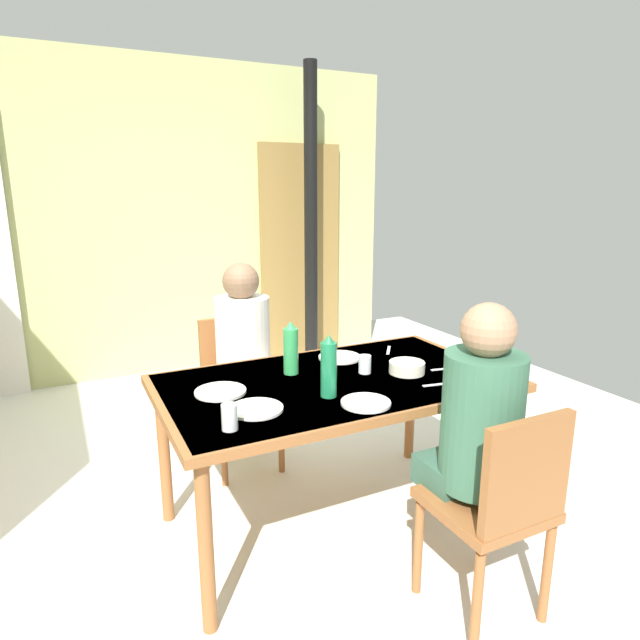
{
  "coord_description": "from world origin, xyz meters",
  "views": [
    {
      "loc": [
        -0.67,
        -2.34,
        1.62
      ],
      "look_at": [
        0.44,
        -0.09,
        1.0
      ],
      "focal_mm": 30.43,
      "sensor_mm": 36.0,
      "label": 1
    }
  ],
  "objects_px": {
    "chair_near_diner": "(500,503)",
    "person_far_diner": "(244,342)",
    "dining_table": "(334,393)",
    "water_bottle_green_near": "(329,368)",
    "serving_bowl_center": "(407,367)",
    "chair_far_diner": "(238,382)",
    "person_near_diner": "(479,417)",
    "water_bottle_green_far": "(291,349)"
  },
  "relations": [
    {
      "from": "chair_near_diner",
      "to": "person_far_diner",
      "type": "height_order",
      "value": "person_far_diner"
    },
    {
      "from": "dining_table",
      "to": "person_far_diner",
      "type": "height_order",
      "value": "person_far_diner"
    },
    {
      "from": "water_bottle_green_near",
      "to": "serving_bowl_center",
      "type": "relative_size",
      "value": 1.6
    },
    {
      "from": "dining_table",
      "to": "chair_near_diner",
      "type": "relative_size",
      "value": 1.83
    },
    {
      "from": "chair_near_diner",
      "to": "chair_far_diner",
      "type": "relative_size",
      "value": 1.0
    },
    {
      "from": "dining_table",
      "to": "person_near_diner",
      "type": "bearing_deg",
      "value": -69.25
    },
    {
      "from": "dining_table",
      "to": "water_bottle_green_far",
      "type": "xyz_separation_m",
      "value": [
        -0.15,
        0.17,
        0.19
      ]
    },
    {
      "from": "chair_near_diner",
      "to": "water_bottle_green_near",
      "type": "distance_m",
      "value": 0.83
    },
    {
      "from": "water_bottle_green_near",
      "to": "water_bottle_green_far",
      "type": "distance_m",
      "value": 0.34
    },
    {
      "from": "person_near_diner",
      "to": "person_far_diner",
      "type": "height_order",
      "value": "same"
    },
    {
      "from": "chair_far_diner",
      "to": "person_far_diner",
      "type": "distance_m",
      "value": 0.31
    },
    {
      "from": "person_near_diner",
      "to": "person_far_diner",
      "type": "distance_m",
      "value": 1.43
    },
    {
      "from": "water_bottle_green_far",
      "to": "serving_bowl_center",
      "type": "xyz_separation_m",
      "value": [
        0.5,
        -0.24,
        -0.09
      ]
    },
    {
      "from": "water_bottle_green_near",
      "to": "serving_bowl_center",
      "type": "xyz_separation_m",
      "value": [
        0.47,
        0.1,
        -0.1
      ]
    },
    {
      "from": "person_near_diner",
      "to": "serving_bowl_center",
      "type": "xyz_separation_m",
      "value": [
        0.1,
        0.6,
        -0.01
      ]
    },
    {
      "from": "water_bottle_green_far",
      "to": "person_far_diner",
      "type": "bearing_deg",
      "value": 97.29
    },
    {
      "from": "person_near_diner",
      "to": "water_bottle_green_far",
      "type": "height_order",
      "value": "person_near_diner"
    },
    {
      "from": "person_near_diner",
      "to": "water_bottle_green_near",
      "type": "relative_size",
      "value": 2.83
    },
    {
      "from": "water_bottle_green_near",
      "to": "dining_table",
      "type": "bearing_deg",
      "value": 55.43
    },
    {
      "from": "dining_table",
      "to": "person_near_diner",
      "type": "xyz_separation_m",
      "value": [
        0.26,
        -0.68,
        0.1
      ]
    },
    {
      "from": "water_bottle_green_near",
      "to": "serving_bowl_center",
      "type": "height_order",
      "value": "water_bottle_green_near"
    },
    {
      "from": "dining_table",
      "to": "chair_far_diner",
      "type": "height_order",
      "value": "chair_far_diner"
    },
    {
      "from": "person_far_diner",
      "to": "chair_near_diner",
      "type": "bearing_deg",
      "value": 107.44
    },
    {
      "from": "chair_near_diner",
      "to": "chair_far_diner",
      "type": "xyz_separation_m",
      "value": [
        -0.47,
        1.62,
        0.0
      ]
    },
    {
      "from": "dining_table",
      "to": "water_bottle_green_far",
      "type": "relative_size",
      "value": 6.23
    },
    {
      "from": "chair_near_diner",
      "to": "chair_far_diner",
      "type": "distance_m",
      "value": 1.69
    },
    {
      "from": "dining_table",
      "to": "chair_far_diner",
      "type": "bearing_deg",
      "value": 104.59
    },
    {
      "from": "chair_near_diner",
      "to": "chair_far_diner",
      "type": "bearing_deg",
      "value": 106.05
    },
    {
      "from": "chair_near_diner",
      "to": "person_near_diner",
      "type": "xyz_separation_m",
      "value": [
        0.0,
        0.14,
        0.28
      ]
    },
    {
      "from": "chair_near_diner",
      "to": "serving_bowl_center",
      "type": "relative_size",
      "value": 5.12
    },
    {
      "from": "person_near_diner",
      "to": "serving_bowl_center",
      "type": "height_order",
      "value": "person_near_diner"
    },
    {
      "from": "chair_far_diner",
      "to": "person_near_diner",
      "type": "xyz_separation_m",
      "value": [
        0.47,
        -1.49,
        0.28
      ]
    },
    {
      "from": "person_near_diner",
      "to": "dining_table",
      "type": "bearing_deg",
      "value": 110.75
    },
    {
      "from": "dining_table",
      "to": "person_near_diner",
      "type": "distance_m",
      "value": 0.73
    },
    {
      "from": "chair_near_diner",
      "to": "person_near_diner",
      "type": "bearing_deg",
      "value": 90.0
    },
    {
      "from": "dining_table",
      "to": "water_bottle_green_near",
      "type": "xyz_separation_m",
      "value": [
        -0.12,
        -0.17,
        0.19
      ]
    },
    {
      "from": "chair_near_diner",
      "to": "chair_far_diner",
      "type": "height_order",
      "value": "same"
    },
    {
      "from": "person_far_diner",
      "to": "chair_far_diner",
      "type": "bearing_deg",
      "value": -90.0
    },
    {
      "from": "dining_table",
      "to": "water_bottle_green_near",
      "type": "height_order",
      "value": "water_bottle_green_near"
    },
    {
      "from": "dining_table",
      "to": "water_bottle_green_near",
      "type": "relative_size",
      "value": 5.85
    },
    {
      "from": "serving_bowl_center",
      "to": "person_far_diner",
      "type": "bearing_deg",
      "value": 126.99
    },
    {
      "from": "water_bottle_green_near",
      "to": "water_bottle_green_far",
      "type": "height_order",
      "value": "water_bottle_green_near"
    }
  ]
}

